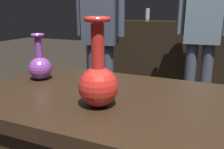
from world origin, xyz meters
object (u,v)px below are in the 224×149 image
(vase_centerpiece, at_px, (98,80))
(vase_tall_behind, at_px, (40,66))
(visitor_near_left, at_px, (100,28))
(visitor_center_back, at_px, (203,26))
(shelf_vase_far_left, at_px, (109,9))
(shelf_vase_left, at_px, (147,14))

(vase_centerpiece, bearing_deg, vase_tall_behind, 155.88)
(visitor_near_left, distance_m, visitor_center_back, 0.96)
(vase_centerpiece, xyz_separation_m, shelf_vase_far_left, (-0.99, 2.31, 0.24))
(vase_tall_behind, relative_size, shelf_vase_left, 1.38)
(vase_centerpiece, height_order, vase_tall_behind, vase_centerpiece)
(shelf_vase_far_left, bearing_deg, visitor_center_back, -26.25)
(shelf_vase_far_left, bearing_deg, vase_centerpiece, -66.83)
(visitor_center_back, bearing_deg, vase_tall_behind, 63.86)
(shelf_vase_left, bearing_deg, visitor_near_left, -99.84)
(visitor_near_left, bearing_deg, shelf_vase_far_left, -79.52)
(shelf_vase_far_left, distance_m, visitor_center_back, 1.38)
(shelf_vase_left, bearing_deg, vase_centerpiece, -78.84)
(vase_centerpiece, bearing_deg, shelf_vase_far_left, 113.17)
(vase_tall_behind, bearing_deg, shelf_vase_left, 91.93)
(vase_tall_behind, xyz_separation_m, shelf_vase_left, (-0.07, 2.19, 0.20))
(visitor_near_left, bearing_deg, visitor_center_back, -166.50)
(shelf_vase_left, xyz_separation_m, shelf_vase_far_left, (-0.52, -0.06, 0.07))
(vase_tall_behind, distance_m, visitor_near_left, 1.19)
(vase_tall_behind, distance_m, shelf_vase_left, 2.20)
(vase_centerpiece, height_order, shelf_vase_left, shelf_vase_left)
(vase_tall_behind, relative_size, visitor_near_left, 0.13)
(shelf_vase_left, xyz_separation_m, visitor_near_left, (-0.18, -1.03, -0.11))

